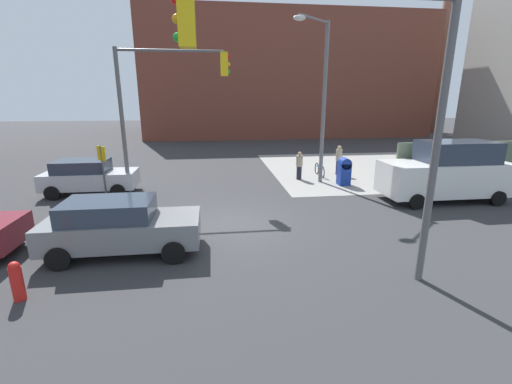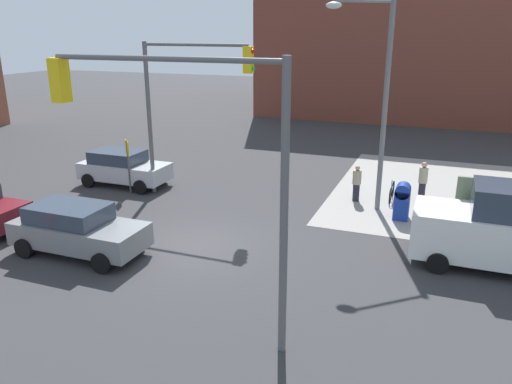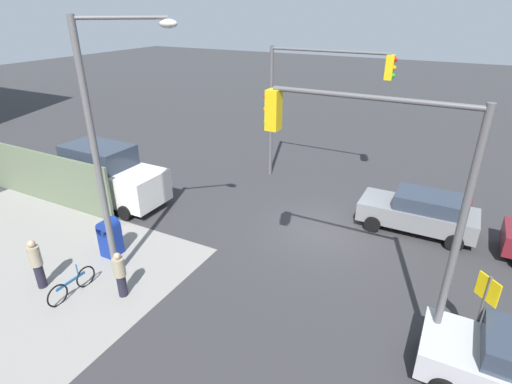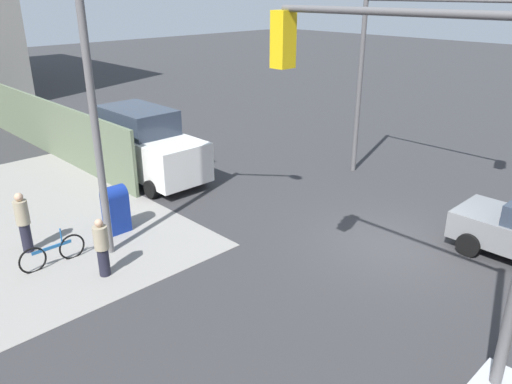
{
  "view_description": "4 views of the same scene",
  "coord_description": "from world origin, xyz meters",
  "views": [
    {
      "loc": [
        -0.56,
        -11.66,
        4.43
      ],
      "look_at": [
        0.94,
        -0.01,
        1.17
      ],
      "focal_mm": 24.0,
      "sensor_mm": 36.0,
      "label": 1
    },
    {
      "loc": [
        7.44,
        -13.78,
        6.96
      ],
      "look_at": [
        1.56,
        1.51,
        1.61
      ],
      "focal_mm": 35.0,
      "sensor_mm": 36.0,
      "label": 2
    },
    {
      "loc": [
        -4.07,
        13.32,
        8.18
      ],
      "look_at": [
        3.11,
        -0.26,
        0.99
      ],
      "focal_mm": 28.0,
      "sensor_mm": 36.0,
      "label": 3
    },
    {
      "loc": [
        -6.24,
        11.35,
        6.69
      ],
      "look_at": [
        3.07,
        2.29,
        1.4
      ],
      "focal_mm": 35.0,
      "sensor_mm": 36.0,
      "label": 4
    }
  ],
  "objects": [
    {
      "name": "ground_plane",
      "position": [
        0.0,
        0.0,
        0.0
      ],
      "size": [
        120.0,
        120.0,
        0.0
      ],
      "primitive_type": "plane",
      "color": "#333335"
    },
    {
      "name": "traffic_signal_nw_corner",
      "position": [
        -2.63,
        4.5,
        4.6
      ],
      "size": [
        4.96,
        0.36,
        6.5
      ],
      "color": "#59595B",
      "rests_on": "ground"
    },
    {
      "name": "traffic_signal_se_corner",
      "position": [
        2.27,
        -4.5,
        4.65
      ],
      "size": [
        5.82,
        0.36,
        6.5
      ],
      "color": "#59595B",
      "rests_on": "ground"
    },
    {
      "name": "street_lamp_corner",
      "position": [
        4.92,
        5.56,
        4.7
      ],
      "size": [
        2.2,
        1.85,
        8.0
      ],
      "color": "slate",
      "rests_on": "ground"
    },
    {
      "name": "warning_sign_two_way",
      "position": [
        -5.4,
        4.0,
        1.64
      ],
      "size": [
        0.48,
        0.48,
        2.4
      ],
      "color": "#4C4C4C",
      "rests_on": "ground"
    },
    {
      "name": "mailbox_blue",
      "position": [
        6.2,
        5.0,
        0.76
      ],
      "size": [
        0.56,
        0.64,
        1.43
      ],
      "color": "navy",
      "rests_on": "ground"
    },
    {
      "name": "fire_hydrant",
      "position": [
        -5.0,
        -4.2,
        0.49
      ],
      "size": [
        0.26,
        0.26,
        0.94
      ],
      "color": "red",
      "rests_on": "ground"
    },
    {
      "name": "coupe_gray",
      "position": [
        -3.29,
        -1.94,
        0.84
      ],
      "size": [
        4.38,
        2.02,
        1.62
      ],
      "color": "slate",
      "rests_on": "ground"
    },
    {
      "name": "van_white_delivery",
      "position": [
        9.61,
        1.8,
        1.28
      ],
      "size": [
        5.4,
        2.32,
        2.62
      ],
      "color": "white",
      "rests_on": "ground"
    },
    {
      "name": "pedestrian_crossing",
      "position": [
        6.8,
        7.4,
        0.9
      ],
      "size": [
        0.36,
        0.36,
        1.73
      ],
      "rotation": [
        0.0,
        0.0,
        6.15
      ],
      "color": "#9E937A",
      "rests_on": "ground"
    },
    {
      "name": "pedestrian_waiting",
      "position": [
        4.2,
        6.5,
        0.8
      ],
      "size": [
        0.36,
        0.36,
        1.56
      ],
      "rotation": [
        0.0,
        0.0,
        2.51
      ],
      "color": "#9E937A",
      "rests_on": "ground"
    },
    {
      "name": "bicycle_leaning_on_fence",
      "position": [
        5.6,
        7.2,
        0.35
      ],
      "size": [
        0.05,
        1.75,
        0.97
      ],
      "color": "black",
      "rests_on": "ground"
    }
  ]
}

